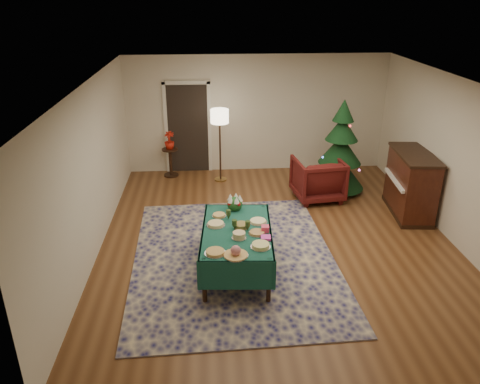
{
  "coord_description": "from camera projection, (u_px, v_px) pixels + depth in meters",
  "views": [
    {
      "loc": [
        -1.13,
        -7.09,
        4.01
      ],
      "look_at": [
        -0.63,
        0.06,
        0.89
      ],
      "focal_mm": 35.0,
      "sensor_mm": 36.0,
      "label": 1
    }
  ],
  "objects": [
    {
      "name": "room_shell",
      "position": [
        279.0,
        167.0,
        7.62
      ],
      "size": [
        7.0,
        7.0,
        7.0
      ],
      "color": "#593319",
      "rests_on": "ground"
    },
    {
      "name": "rug",
      "position": [
        234.0,
        258.0,
        7.57
      ],
      "size": [
        3.34,
        4.31,
        0.02
      ],
      "primitive_type": "cube",
      "rotation": [
        0.0,
        0.0,
        0.03
      ],
      "color": "#15144D",
      "rests_on": "ground"
    },
    {
      "name": "platter_5",
      "position": [
        216.0,
        224.0,
        7.1
      ],
      "size": [
        0.29,
        0.29,
        0.05
      ],
      "color": "silver",
      "rests_on": "buffet_table"
    },
    {
      "name": "goblet_0",
      "position": [
        228.0,
        214.0,
        7.26
      ],
      "size": [
        0.08,
        0.08,
        0.16
      ],
      "color": "#2D471E",
      "rests_on": "buffet_table"
    },
    {
      "name": "centerpiece",
      "position": [
        235.0,
        203.0,
        7.58
      ],
      "size": [
        0.25,
        0.25,
        0.29
      ],
      "color": "#1E4C1E",
      "rests_on": "buffet_table"
    },
    {
      "name": "goblet_1",
      "position": [
        248.0,
        226.0,
        6.92
      ],
      "size": [
        0.08,
        0.08,
        0.16
      ],
      "color": "#2D471E",
      "rests_on": "buffet_table"
    },
    {
      "name": "platter_0",
      "position": [
        215.0,
        252.0,
        6.35
      ],
      "size": [
        0.3,
        0.3,
        0.04
      ],
      "color": "silver",
      "rests_on": "buffet_table"
    },
    {
      "name": "doorway",
      "position": [
        188.0,
        126.0,
        10.8
      ],
      "size": [
        1.08,
        0.04,
        2.16
      ],
      "color": "black",
      "rests_on": "ground"
    },
    {
      "name": "platter_4",
      "position": [
        257.0,
        233.0,
        6.86
      ],
      "size": [
        0.26,
        0.26,
        0.04
      ],
      "color": "silver",
      "rests_on": "buffet_table"
    },
    {
      "name": "side_table",
      "position": [
        171.0,
        163.0,
        10.8
      ],
      "size": [
        0.37,
        0.37,
        0.66
      ],
      "color": "black",
      "rests_on": "ground"
    },
    {
      "name": "platter_8",
      "position": [
        219.0,
        215.0,
        7.39
      ],
      "size": [
        0.23,
        0.23,
        0.04
      ],
      "color": "silver",
      "rests_on": "buffet_table"
    },
    {
      "name": "potted_plant",
      "position": [
        169.0,
        144.0,
        10.62
      ],
      "size": [
        0.23,
        0.4,
        0.23
      ],
      "primitive_type": "imported",
      "color": "red",
      "rests_on": "side_table"
    },
    {
      "name": "goblet_2",
      "position": [
        234.0,
        225.0,
        6.95
      ],
      "size": [
        0.08,
        0.08,
        0.16
      ],
      "color": "#2D471E",
      "rests_on": "buffet_table"
    },
    {
      "name": "platter_3",
      "position": [
        239.0,
        235.0,
        6.73
      ],
      "size": [
        0.22,
        0.22,
        0.1
      ],
      "color": "silver",
      "rests_on": "buffet_table"
    },
    {
      "name": "piano",
      "position": [
        411.0,
        184.0,
        8.88
      ],
      "size": [
        0.79,
        1.47,
        1.22
      ],
      "color": "black",
      "rests_on": "ground"
    },
    {
      "name": "platter_7",
      "position": [
        258.0,
        221.0,
        7.2
      ],
      "size": [
        0.28,
        0.28,
        0.04
      ],
      "color": "silver",
      "rests_on": "buffet_table"
    },
    {
      "name": "floor_lamp",
      "position": [
        220.0,
        121.0,
        10.13
      ],
      "size": [
        0.4,
        0.4,
        1.63
      ],
      "color": "#A57F3F",
      "rests_on": "ground"
    },
    {
      "name": "platter_1",
      "position": [
        236.0,
        252.0,
        6.28
      ],
      "size": [
        0.34,
        0.34,
        0.15
      ],
      "color": "silver",
      "rests_on": "buffet_table"
    },
    {
      "name": "platter_2",
      "position": [
        261.0,
        246.0,
        6.5
      ],
      "size": [
        0.29,
        0.29,
        0.06
      ],
      "color": "silver",
      "rests_on": "buffet_table"
    },
    {
      "name": "gift_box",
      "position": [
        265.0,
        229.0,
        6.91
      ],
      "size": [
        0.12,
        0.12,
        0.09
      ],
      "primitive_type": "cube",
      "rotation": [
        0.0,
        0.0,
        -0.07
      ],
      "color": "#F14367",
      "rests_on": "buffet_table"
    },
    {
      "name": "christmas_tree",
      "position": [
        340.0,
        151.0,
        9.76
      ],
      "size": [
        1.25,
        1.25,
        1.99
      ],
      "color": "black",
      "rests_on": "ground"
    },
    {
      "name": "napkin_stack",
      "position": [
        266.0,
        238.0,
        6.72
      ],
      "size": [
        0.15,
        0.15,
        0.04
      ],
      "primitive_type": "cube",
      "rotation": [
        0.0,
        0.0,
        -0.07
      ],
      "color": "#ED41C1",
      "rests_on": "buffet_table"
    },
    {
      "name": "armchair",
      "position": [
        318.0,
        177.0,
        9.56
      ],
      "size": [
        1.04,
        0.98,
        0.96
      ],
      "primitive_type": "imported",
      "rotation": [
        0.0,
        0.0,
        3.26
      ],
      "color": "#4F1210",
      "rests_on": "ground"
    },
    {
      "name": "platter_6",
      "position": [
        241.0,
        226.0,
        7.04
      ],
      "size": [
        0.24,
        0.24,
        0.07
      ],
      "color": "silver",
      "rests_on": "buffet_table"
    },
    {
      "name": "buffet_table",
      "position": [
        237.0,
        238.0,
        7.04
      ],
      "size": [
        1.18,
        1.88,
        0.7
      ],
      "color": "black",
      "rests_on": "ground"
    }
  ]
}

